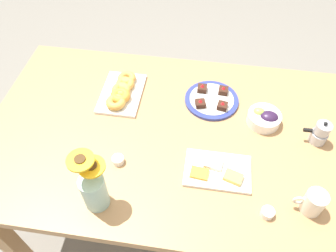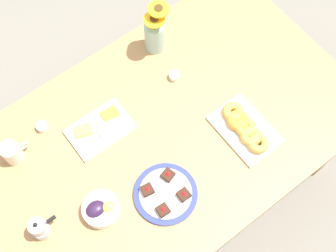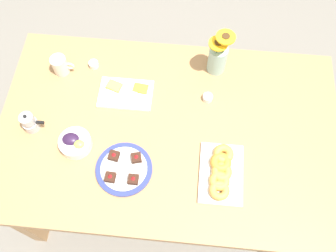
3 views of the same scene
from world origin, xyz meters
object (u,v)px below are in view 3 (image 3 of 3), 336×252
coffee_mug (60,65)px  cheese_platter (126,93)px  dessert_plate (124,169)px  flower_vase (218,57)px  jam_cup_berry (94,64)px  croissant_platter (221,172)px  jam_cup_honey (208,97)px  moka_pot (30,123)px  grape_bowl (75,143)px  dining_table (168,137)px

coffee_mug → cheese_platter: (0.34, -0.11, -0.04)m
cheese_platter → dessert_plate: size_ratio=1.04×
coffee_mug → flower_vase: size_ratio=0.42×
coffee_mug → jam_cup_berry: (0.15, 0.05, -0.04)m
croissant_platter → jam_cup_honey: croissant_platter is taller
moka_pot → cheese_platter: bearing=28.3°
cheese_platter → flower_vase: flower_vase is taller
coffee_mug → grape_bowl: size_ratio=0.77×
grape_bowl → moka_pot: bearing=162.3°
dining_table → jam_cup_berry: 0.53m
dining_table → dessert_plate: (-0.17, -0.21, 0.10)m
grape_bowl → dessert_plate: 0.25m
cheese_platter → dining_table: bearing=-37.8°
jam_cup_honey → cheese_platter: bearing=-178.4°
dining_table → flower_vase: bearing=60.4°
flower_vase → moka_pot: (-0.84, -0.41, -0.05)m
cheese_platter → jam_cup_berry: bearing=140.9°
coffee_mug → flower_vase: flower_vase is taller
dining_table → croissant_platter: size_ratio=5.70×
dining_table → grape_bowl: size_ratio=11.03×
jam_cup_honey → flower_vase: bearing=80.1°
grape_bowl → jam_cup_berry: size_ratio=3.02×
jam_cup_berry → flower_vase: 0.62m
jam_cup_honey → jam_cup_berry: size_ratio=1.00×
dining_table → moka_pot: (-0.63, -0.05, 0.13)m
flower_vase → dessert_plate: bearing=-123.4°
dining_table → croissant_platter: croissant_platter is taller
cheese_platter → jam_cup_honey: size_ratio=5.42×
dessert_plate → flower_vase: 0.70m
dining_table → flower_vase: (0.21, 0.37, 0.18)m
coffee_mug → jam_cup_honey: bearing=-7.3°
cheese_platter → dessert_plate: bearing=-83.0°
jam_cup_berry → croissant_platter: bearing=-38.0°
dining_table → grape_bowl: 0.44m
moka_pot → jam_cup_berry: bearing=59.1°
coffee_mug → flower_vase: bearing=6.5°
cheese_platter → flower_vase: size_ratio=0.97×
flower_vase → moka_pot: flower_vase is taller
dining_table → cheese_platter: cheese_platter is taller
jam_cup_berry → dessert_plate: size_ratio=0.19×
coffee_mug → cheese_platter: size_ratio=0.43×
cheese_platter → jam_cup_honey: (0.40, 0.01, 0.00)m
croissant_platter → flower_vase: 0.56m
grape_bowl → jam_cup_berry: 0.44m
dining_table → croissant_platter: bearing=-37.3°
jam_cup_berry → flower_vase: (0.62, 0.04, 0.08)m
dessert_plate → jam_cup_honey: bearing=48.6°
grape_bowl → dessert_plate: bearing=-22.1°
grape_bowl → cheese_platter: grape_bowl is taller
cheese_platter → flower_vase: bearing=24.2°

